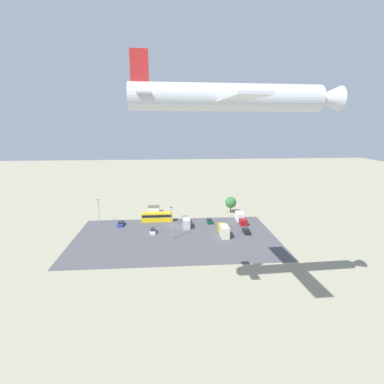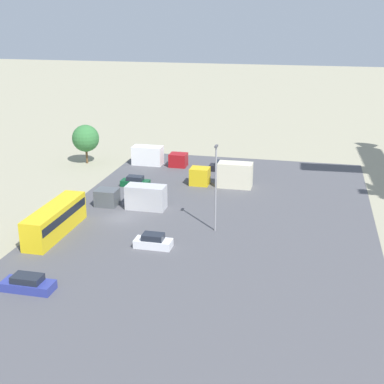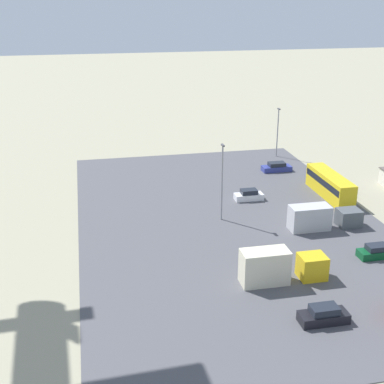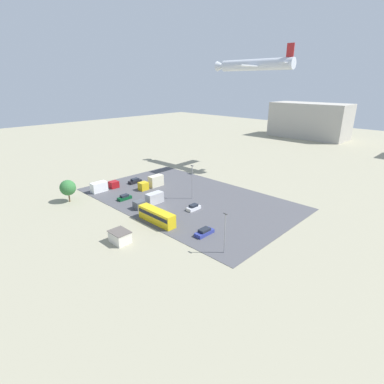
{
  "view_description": "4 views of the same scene",
  "coord_description": "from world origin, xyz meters",
  "views": [
    {
      "loc": [
        1.75,
        98.3,
        34.37
      ],
      "look_at": [
        -3.48,
        32.29,
        19.31
      ],
      "focal_mm": 28.0,
      "sensor_mm": 36.0,
      "label": 1
    },
    {
      "loc": [
        57.11,
        22.18,
        24.13
      ],
      "look_at": [
        4.21,
        9.95,
        5.62
      ],
      "focal_mm": 50.0,
      "sensor_mm": 36.0,
      "label": 2
    },
    {
      "loc": [
        -60.34,
        28.61,
        27.97
      ],
      "look_at": [
        4.85,
        15.08,
        2.75
      ],
      "focal_mm": 50.0,
      "sensor_mm": 36.0,
      "label": 3
    },
    {
      "loc": [
        58.28,
        -46.67,
        32.19
      ],
      "look_at": [
        2.55,
        10.48,
        2.89
      ],
      "focal_mm": 28.0,
      "sensor_mm": 36.0,
      "label": 4
    }
  ],
  "objects": [
    {
      "name": "ground_plane",
      "position": [
        0.0,
        0.0,
        0.0
      ],
      "size": [
        400.0,
        400.0,
        0.0
      ],
      "primitive_type": "plane",
      "color": "gray"
    },
    {
      "name": "tree_near_shed",
      "position": [
        -22.49,
        -14.14,
        4.22
      ],
      "size": [
        4.42,
        4.42,
        6.44
      ],
      "color": "brown",
      "rests_on": "ground"
    },
    {
      "name": "parked_car_0",
      "position": [
        -12.46,
        -2.29,
        0.7
      ],
      "size": [
        1.73,
        4.09,
        1.49
      ],
      "color": "#0C4723",
      "rests_on": "ground"
    },
    {
      "name": "horizon_parking_garage",
      "position": [
        -20.8,
        137.13,
        10.29
      ],
      "size": [
        45.11,
        20.31,
        20.59
      ],
      "color": "#ADA89E",
      "rests_on": "ground"
    },
    {
      "name": "parked_car_1",
      "position": [
        7.14,
        6.38,
        0.72
      ],
      "size": [
        1.76,
        4.02,
        1.53
      ],
      "color": "silver",
      "rests_on": "ground"
    },
    {
      "name": "parked_car_2",
      "position": [
        18.56,
        -1.97,
        0.69
      ],
      "size": [
        1.93,
        4.8,
        1.46
      ],
      "color": "navy",
      "rests_on": "ground"
    },
    {
      "name": "light_pole_lot_centre",
      "position": [
        1.15,
        11.97,
        5.55
      ],
      "size": [
        0.9,
        0.28,
        10.07
      ],
      "color": "gray",
      "rests_on": "ground"
    },
    {
      "name": "parked_truck_2",
      "position": [
        -3.97,
        0.56,
        1.48
      ],
      "size": [
        2.37,
        9.2,
        3.07
      ],
      "rotation": [
        0.0,
        0.0,
        3.14
      ],
      "color": "#4C5156",
      "rests_on": "ground"
    },
    {
      "name": "light_pole_lot_edge",
      "position": [
        26.45,
        -4.82,
        4.84
      ],
      "size": [
        0.9,
        0.28,
        8.66
      ],
      "color": "gray",
      "rests_on": "ground"
    },
    {
      "name": "parking_lot_surface",
      "position": [
        0.0,
        11.12,
        0.04
      ],
      "size": [
        62.21,
        38.15,
        0.08
      ],
      "color": "#4C4C51",
      "rests_on": "ground"
    },
    {
      "name": "airplane",
      "position": [
        -8.49,
        53.4,
        38.16
      ],
      "size": [
        31.86,
        25.71,
        8.17
      ],
      "rotation": [
        0.0,
        0.0,
        1.62
      ],
      "color": "silver"
    },
    {
      "name": "bus",
      "position": [
        6.13,
        -5.43,
        1.86
      ],
      "size": [
        11.13,
        2.59,
        3.31
      ],
      "rotation": [
        0.0,
        0.0,
        1.57
      ],
      "color": "gold",
      "rests_on": "ground"
    },
    {
      "name": "shed_building",
      "position": [
        7.85,
        -16.96,
        1.3
      ],
      "size": [
        4.44,
        3.48,
        2.58
      ],
      "color": "silver",
      "rests_on": "ground"
    },
    {
      "name": "parked_truck_1",
      "position": [
        -15.24,
        10.32,
        1.72
      ],
      "size": [
        2.37,
        8.93,
        3.58
      ],
      "rotation": [
        0.0,
        0.0,
        3.14
      ],
      "color": "gold",
      "rests_on": "ground"
    },
    {
      "name": "parked_truck_0",
      "position": [
        -23.78,
        -2.51,
        1.47
      ],
      "size": [
        2.4,
        9.01,
        3.04
      ],
      "color": "maroon",
      "rests_on": "ground"
    },
    {
      "name": "parked_car_3",
      "position": [
        -22.89,
        8.82,
        0.75
      ],
      "size": [
        1.84,
        4.44,
        1.62
      ],
      "color": "black",
      "rests_on": "ground"
    }
  ]
}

